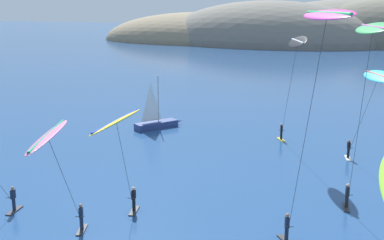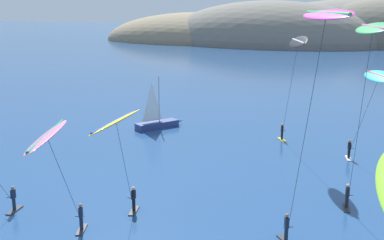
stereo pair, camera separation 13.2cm
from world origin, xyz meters
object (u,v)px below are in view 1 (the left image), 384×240
Objects in this scene: kitesurfer_pink at (52,145)px; kitesurfer_yellow at (118,127)px; kitesurfer_green at (371,44)px; kitesurfer_magenta at (323,39)px; kitesurfer_black at (296,51)px; sailboat_near at (159,122)px; kitesurfer_cyan at (376,84)px.

kitesurfer_yellow is at bearing 91.50° from kitesurfer_pink.
kitesurfer_pink is 18.02m from kitesurfer_green.
kitesurfer_magenta reaches higher than kitesurfer_pink.
kitesurfer_pink is at bearing -105.84° from kitesurfer_black.
kitesurfer_magenta is at bearing -50.34° from sailboat_near.
kitesurfer_magenta is 7.58m from kitesurfer_green.
sailboat_near is 18.23m from kitesurfer_black.
kitesurfer_green is at bearing 22.62° from kitesurfer_yellow.
kitesurfer_cyan is 1.20× the size of kitesurfer_yellow.
kitesurfer_magenta is (-1.93, -16.84, 4.38)m from kitesurfer_cyan.
kitesurfer_pink is (8.60, -28.41, 6.12)m from sailboat_near.
kitesurfer_yellow is 0.54× the size of kitesurfer_magenta.
sailboat_near is 29.30m from kitesurfer_green.
kitesurfer_yellow is (8.44, -22.29, 5.52)m from sailboat_near.
kitesurfer_black reaches higher than kitesurfer_yellow.
kitesurfer_magenta reaches higher than kitesurfer_cyan.
kitesurfer_black is (-6.57, 2.68, 2.02)m from kitesurfer_cyan.
kitesurfer_yellow is 0.57× the size of kitesurfer_green.
sailboat_near is 0.82× the size of kitesurfer_yellow.
kitesurfer_magenta is 1.22× the size of kitesurfer_black.
kitesurfer_black is (15.36, -4.60, 8.69)m from sailboat_near.
kitesurfer_black is at bearing -16.69° from sailboat_near.
kitesurfer_yellow is 19.25m from kitesurfer_black.
kitesurfer_cyan is 7.38m from kitesurfer_black.
kitesurfer_pink is at bearing -159.41° from kitesurfer_magenta.
kitesurfer_magenta reaches higher than kitesurfer_yellow.
kitesurfer_black is at bearing 117.51° from kitesurfer_green.
kitesurfer_cyan is 0.97× the size of kitesurfer_pink.
kitesurfer_green is (21.69, -16.77, 10.35)m from sailboat_near.
kitesurfer_black is 0.87× the size of kitesurfer_green.
sailboat_near is 30.31m from kitesurfer_pink.
kitesurfer_black is at bearing 68.64° from kitesurfer_yellow.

